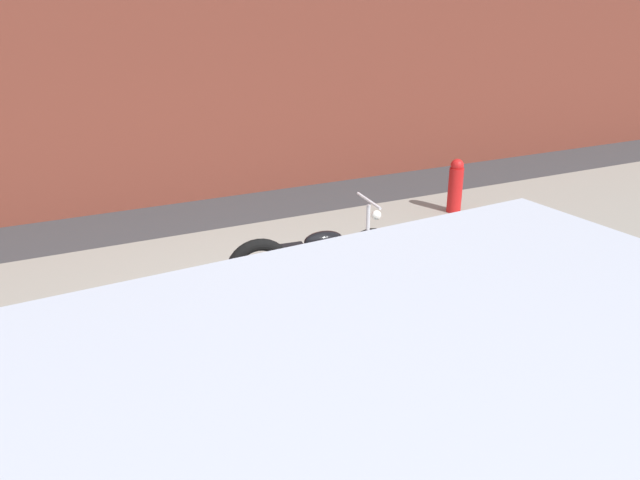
% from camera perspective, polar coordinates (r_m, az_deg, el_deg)
% --- Properties ---
extents(ground_plane, '(80.00, 80.00, 0.00)m').
position_cam_1_polar(ground_plane, '(5.70, -0.25, -10.23)').
color(ground_plane, '#38383A').
extents(sidewalk_slab, '(36.00, 3.50, 0.01)m').
position_cam_1_polar(sidewalk_slab, '(7.13, -6.45, -3.50)').
color(sidewalk_slab, gray).
rests_on(sidewalk_slab, ground).
extents(brick_building_wall, '(36.00, 0.50, 6.00)m').
position_cam_1_polar(brick_building_wall, '(9.79, -14.73, 20.88)').
color(brick_building_wall, brown).
rests_on(brick_building_wall, ground).
extents(motorcycle_black, '(2.01, 0.59, 1.03)m').
position_cam_1_polar(motorcycle_black, '(6.51, -1.65, -2.08)').
color(motorcycle_black, black).
rests_on(motorcycle_black, ground).
extents(fire_hydrant, '(0.22, 0.22, 0.84)m').
position_cam_1_polar(fire_hydrant, '(9.42, 12.81, 5.10)').
color(fire_hydrant, red).
rests_on(fire_hydrant, ground).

